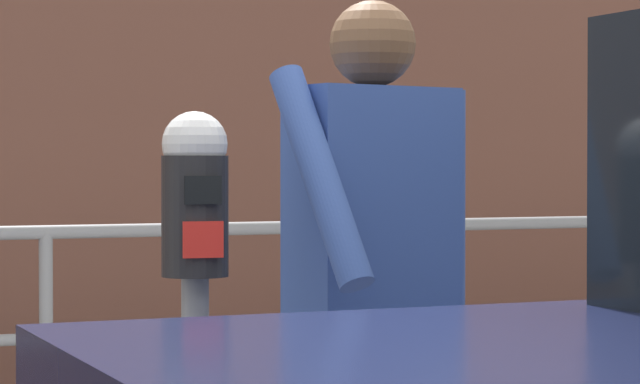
{
  "coord_description": "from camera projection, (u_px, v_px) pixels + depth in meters",
  "views": [
    {
      "loc": [
        -1.31,
        -2.95,
        1.43
      ],
      "look_at": [
        0.12,
        0.4,
        1.36
      ],
      "focal_mm": 79.89,
      "sensor_mm": 36.0,
      "label": 1
    }
  ],
  "objects": [
    {
      "name": "pedestrian_at_meter",
      "position": [
        374.0,
        276.0,
        3.84
      ],
      "size": [
        0.63,
        0.55,
        1.75
      ],
      "rotation": [
        0.0,
        0.0,
        -2.94
      ],
      "color": "#1E233F",
      "rests_on": "sidewalk_curb"
    },
    {
      "name": "parking_meter",
      "position": [
        195.0,
        271.0,
        3.57
      ],
      "size": [
        0.17,
        0.18,
        1.44
      ],
      "rotation": [
        0.0,
        0.0,
        3.06
      ],
      "color": "slate",
      "rests_on": "sidewalk_curb"
    },
    {
      "name": "background_railing",
      "position": [
        46.0,
        294.0,
        6.11
      ],
      "size": [
        24.06,
        0.06,
        1.05
      ],
      "color": "gray",
      "rests_on": "sidewalk_curb"
    }
  ]
}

